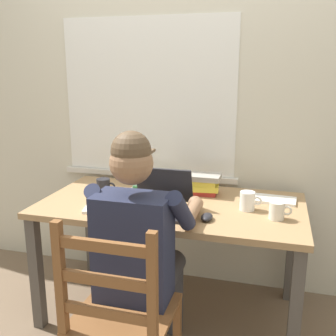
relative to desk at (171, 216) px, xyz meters
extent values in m
plane|color=brown|center=(0.00, 0.00, -0.64)|extent=(8.00, 8.00, 0.00)
cube|color=beige|center=(0.00, 0.48, 0.66)|extent=(6.00, 0.04, 2.60)
cube|color=silver|center=(-0.29, 0.45, 0.66)|extent=(1.20, 0.01, 1.04)
cube|color=beige|center=(-0.29, 0.45, 0.12)|extent=(1.26, 0.06, 0.04)
cube|color=#9E7A51|center=(0.00, 0.00, 0.07)|extent=(1.52, 0.79, 0.03)
cube|color=#4C4742|center=(-0.71, -0.35, -0.29)|extent=(0.06, 0.06, 0.69)
cube|color=#4C4742|center=(0.71, -0.35, -0.29)|extent=(0.06, 0.06, 0.69)
cube|color=#4C4742|center=(-0.71, 0.35, -0.29)|extent=(0.06, 0.06, 0.69)
cube|color=#4C4742|center=(0.71, 0.35, -0.29)|extent=(0.06, 0.06, 0.69)
cube|color=#232842|center=(-0.02, -0.58, 0.06)|extent=(0.34, 0.20, 0.50)
sphere|color=#936B4C|center=(-0.02, -0.58, 0.46)|extent=(0.19, 0.19, 0.19)
sphere|color=brown|center=(-0.02, -0.58, 0.51)|extent=(0.17, 0.17, 0.17)
cube|color=brown|center=(-0.02, -0.49, 0.49)|extent=(0.13, 0.10, 0.01)
cylinder|color=#38383D|center=(-0.11, -0.38, -0.19)|extent=(0.13, 0.40, 0.13)
cylinder|color=#38383D|center=(0.07, -0.38, -0.19)|extent=(0.13, 0.40, 0.13)
cylinder|color=#38383D|center=(-0.11, -0.18, -0.41)|extent=(0.10, 0.10, 0.45)
cylinder|color=#38383D|center=(0.07, -0.18, -0.41)|extent=(0.10, 0.10, 0.45)
cylinder|color=#232842|center=(-0.22, -0.49, 0.22)|extent=(0.10, 0.25, 0.24)
cylinder|color=#936B4C|center=(-0.22, -0.26, 0.14)|extent=(0.07, 0.28, 0.07)
sphere|color=#936B4C|center=(-0.21, -0.12, 0.14)|extent=(0.08, 0.08, 0.08)
cylinder|color=#232842|center=(0.18, -0.49, 0.22)|extent=(0.10, 0.25, 0.24)
cylinder|color=#936B4C|center=(0.18, -0.26, 0.14)|extent=(0.07, 0.28, 0.07)
sphere|color=#936B4C|center=(0.17, -0.12, 0.14)|extent=(0.08, 0.08, 0.08)
cube|color=brown|center=(-0.02, -0.70, -0.20)|extent=(0.42, 0.42, 0.02)
cube|color=brown|center=(-0.21, -0.51, -0.42)|extent=(0.04, 0.04, 0.43)
cube|color=brown|center=(0.17, -0.89, 0.05)|extent=(0.04, 0.04, 0.48)
cube|color=brown|center=(-0.21, -0.89, 0.05)|extent=(0.04, 0.04, 0.48)
cube|color=brown|center=(-0.02, -0.89, -0.07)|extent=(0.36, 0.02, 0.04)
cube|color=brown|center=(-0.02, -0.89, 0.07)|extent=(0.36, 0.02, 0.04)
cube|color=brown|center=(-0.02, -0.89, 0.21)|extent=(0.36, 0.02, 0.04)
cube|color=#232328|center=(-0.03, -0.20, 0.09)|extent=(0.33, 0.23, 0.02)
cube|color=#38383D|center=(-0.03, -0.20, 0.10)|extent=(0.29, 0.17, 0.00)
cube|color=#232328|center=(-0.03, -0.05, 0.21)|extent=(0.33, 0.09, 0.21)
cube|color=#4C515B|center=(-0.03, -0.05, 0.21)|extent=(0.29, 0.07, 0.18)
ellipsoid|color=#232328|center=(0.25, -0.22, 0.10)|extent=(0.06, 0.10, 0.03)
cylinder|color=silver|center=(0.59, -0.11, 0.13)|extent=(0.08, 0.08, 0.09)
torus|color=silver|center=(0.65, -0.11, 0.14)|extent=(0.05, 0.01, 0.05)
cylinder|color=black|center=(-0.45, 0.04, 0.14)|extent=(0.08, 0.08, 0.10)
torus|color=black|center=(-0.39, 0.04, 0.14)|extent=(0.05, 0.01, 0.05)
cylinder|color=white|center=(0.44, -0.01, 0.14)|extent=(0.08, 0.08, 0.10)
torus|color=white|center=(0.49, -0.01, 0.14)|extent=(0.05, 0.01, 0.05)
cube|color=#BC332D|center=(0.15, 0.22, 0.10)|extent=(0.17, 0.15, 0.03)
cube|color=gold|center=(0.16, 0.20, 0.13)|extent=(0.19, 0.14, 0.03)
cube|color=gold|center=(0.15, 0.21, 0.17)|extent=(0.16, 0.14, 0.03)
cube|color=gray|center=(0.16, 0.20, 0.20)|extent=(0.19, 0.14, 0.03)
cube|color=gray|center=(-0.22, 0.15, 0.10)|extent=(0.19, 0.12, 0.02)
cube|color=#38844C|center=(-0.21, 0.16, 0.12)|extent=(0.15, 0.12, 0.03)
cube|color=white|center=(-0.21, 0.17, 0.15)|extent=(0.19, 0.11, 0.03)
cube|color=white|center=(0.58, 0.19, 0.09)|extent=(0.25, 0.17, 0.02)
cube|color=white|center=(-0.32, -0.19, 0.09)|extent=(0.28, 0.24, 0.02)
camera|label=1|loc=(0.56, -2.11, 0.85)|focal=42.14mm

